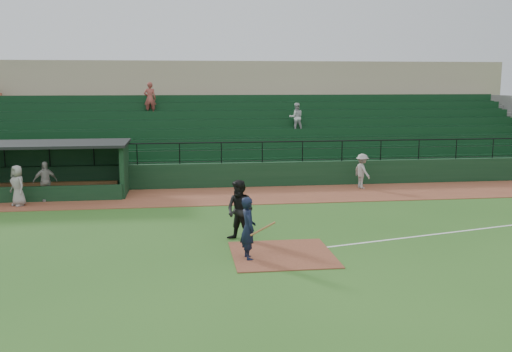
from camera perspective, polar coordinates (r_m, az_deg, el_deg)
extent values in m
plane|color=#2B591C|center=(18.26, 2.08, -6.90)|extent=(90.00, 90.00, 0.00)
cube|color=brown|center=(25.96, -0.87, -1.94)|extent=(40.00, 4.00, 0.03)
cube|color=brown|center=(17.32, 2.63, -7.78)|extent=(3.00, 3.00, 0.03)
cube|color=white|center=(22.08, 22.52, -4.73)|extent=(17.49, 4.44, 0.01)
cube|color=black|center=(28.00, -1.40, 0.12)|extent=(36.00, 0.35, 1.20)
cylinder|color=black|center=(27.79, -1.41, 3.37)|extent=(36.00, 0.06, 0.06)
cube|color=slate|center=(32.68, -2.33, 3.58)|extent=(36.00, 9.00, 3.60)
cube|color=black|center=(32.14, -2.26, 4.28)|extent=(34.56, 8.00, 4.05)
cube|color=tan|center=(39.03, -3.22, 6.59)|extent=(38.00, 3.00, 6.40)
cube|color=slate|center=(37.02, -2.99, 7.21)|extent=(36.00, 2.00, 0.20)
imported|color=silver|center=(32.90, 4.02, 5.83)|extent=(0.80, 0.62, 1.65)
imported|color=#994038|center=(34.23, -10.49, 7.57)|extent=(0.70, 0.46, 1.92)
cube|color=black|center=(28.77, -21.14, 0.84)|extent=(8.50, 0.20, 2.30)
cube|color=black|center=(26.80, -12.92, 0.65)|extent=(0.20, 2.60, 2.30)
cube|color=black|center=(27.38, -21.91, 2.94)|extent=(8.90, 3.20, 0.12)
cube|color=olive|center=(28.53, -21.21, -1.07)|extent=(7.65, 0.40, 0.50)
cube|color=black|center=(26.37, -22.36, -1.74)|extent=(8.50, 0.12, 0.70)
imported|color=black|center=(16.64, -0.78, -5.22)|extent=(0.54, 0.73, 1.85)
cylinder|color=olive|center=(16.50, 0.69, -5.26)|extent=(0.79, 0.34, 0.35)
imported|color=black|center=(18.51, -1.60, -3.48)|extent=(1.23, 1.20, 1.99)
imported|color=gray|center=(27.92, 10.50, 0.48)|extent=(0.90, 1.21, 1.67)
imported|color=gray|center=(26.12, -20.21, -0.51)|extent=(1.09, 0.79, 1.72)
imported|color=gray|center=(25.57, -22.59, -0.89)|extent=(0.96, 0.96, 1.69)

